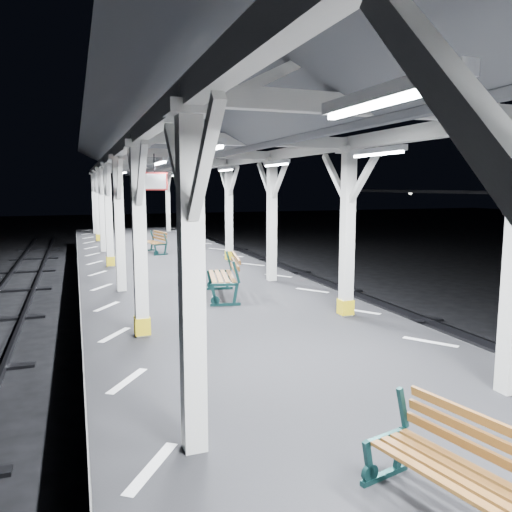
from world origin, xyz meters
TOP-DOWN VIEW (x-y plane):
  - ground at (0.00, 0.00)m, footprint 120.00×120.00m
  - platform at (0.00, 0.00)m, footprint 6.00×50.00m
  - hazard_stripes_left at (-2.45, 0.00)m, footprint 1.00×48.00m
  - hazard_stripes_right at (2.45, 0.00)m, footprint 1.00×48.00m
  - canopy at (0.00, -0.02)m, footprint 5.40×49.00m
  - bench_near at (-0.29, -3.75)m, footprint 0.87×1.59m
  - bench_mid at (0.24, 4.43)m, footprint 1.03×1.92m
  - bench_far at (-0.10, 12.88)m, footprint 0.86×1.61m

SIDE VIEW (x-z plane):
  - ground at x=0.00m, z-range 0.00..0.00m
  - platform at x=0.00m, z-range 0.00..1.00m
  - hazard_stripes_left at x=-2.45m, z-range 1.00..1.01m
  - hazard_stripes_right at x=2.45m, z-range 1.00..1.01m
  - bench_near at x=-0.29m, z-range 1.03..1.85m
  - bench_far at x=-0.10m, z-range 1.03..1.86m
  - bench_mid at x=0.24m, z-range 1.03..2.02m
  - canopy at x=0.00m, z-range 2.23..6.88m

